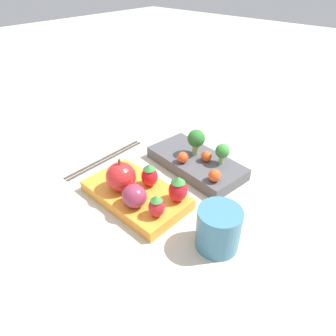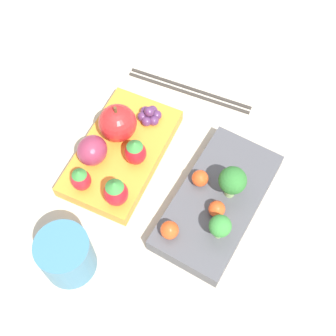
{
  "view_description": "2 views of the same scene",
  "coord_description": "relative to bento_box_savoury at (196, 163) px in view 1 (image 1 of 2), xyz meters",
  "views": [
    {
      "loc": [
        0.33,
        -0.37,
        0.38
      ],
      "look_at": [
        0.0,
        -0.0,
        0.04
      ],
      "focal_mm": 32.0,
      "sensor_mm": 36.0,
      "label": 1
    },
    {
      "loc": [
        0.29,
        0.12,
        0.61
      ],
      "look_at": [
        0.0,
        -0.0,
        0.04
      ],
      "focal_mm": 50.0,
      "sensor_mm": 36.0,
      "label": 2
    }
  ],
  "objects": [
    {
      "name": "cherry_tomato_0",
      "position": [
        -0.01,
        -0.03,
        0.02
      ],
      "size": [
        0.02,
        0.02,
        0.02
      ],
      "color": "#DB4C1E",
      "rests_on": "bento_box_savoury"
    },
    {
      "name": "plum",
      "position": [
        0.01,
        -0.19,
        0.03
      ],
      "size": [
        0.05,
        0.04,
        0.04
      ],
      "color": "#892D47",
      "rests_on": "bento_box_fruit"
    },
    {
      "name": "cherry_tomato_2",
      "position": [
        0.08,
        -0.04,
        0.03
      ],
      "size": [
        0.02,
        0.02,
        0.02
      ],
      "color": "#DB4C1E",
      "rests_on": "bento_box_savoury"
    },
    {
      "name": "strawberry_0",
      "position": [
        0.06,
        -0.18,
        0.03
      ],
      "size": [
        0.03,
        0.03,
        0.04
      ],
      "color": "red",
      "rests_on": "bento_box_fruit"
    },
    {
      "name": "cherry_tomato_1",
      "position": [
        0.02,
        0.0,
        0.02
      ],
      "size": [
        0.02,
        0.02,
        0.02
      ],
      "color": "#DB4C1E",
      "rests_on": "bento_box_savoury"
    },
    {
      "name": "strawberry_1",
      "position": [
        -0.01,
        -0.13,
        0.03
      ],
      "size": [
        0.03,
        0.03,
        0.05
      ],
      "color": "red",
      "rests_on": "bento_box_fruit"
    },
    {
      "name": "bento_box_savoury",
      "position": [
        0.0,
        0.0,
        0.0
      ],
      "size": [
        0.22,
        0.13,
        0.03
      ],
      "color": "#4C4C51",
      "rests_on": "ground_plane"
    },
    {
      "name": "strawberry_2",
      "position": [
        0.06,
        -0.13,
        0.03
      ],
      "size": [
        0.03,
        0.03,
        0.05
      ],
      "color": "red",
      "rests_on": "bento_box_fruit"
    },
    {
      "name": "ground_plane",
      "position": [
        -0.01,
        -0.08,
        -0.01
      ],
      "size": [
        4.0,
        4.0,
        0.0
      ],
      "primitive_type": "plane",
      "color": "#BCB29E"
    },
    {
      "name": "broccoli_floret_0",
      "position": [
        -0.01,
        0.01,
        0.05
      ],
      "size": [
        0.04,
        0.04,
        0.06
      ],
      "color": "#93B770",
      "rests_on": "bento_box_savoury"
    },
    {
      "name": "chopsticks_pair",
      "position": [
        -0.18,
        -0.11,
        -0.01
      ],
      "size": [
        0.02,
        0.21,
        0.01
      ],
      "color": "#332D28",
      "rests_on": "ground_plane"
    },
    {
      "name": "bento_box_fruit",
      "position": [
        -0.02,
        -0.16,
        -0.0
      ],
      "size": [
        0.2,
        0.12,
        0.02
      ],
      "color": "orange",
      "rests_on": "ground_plane"
    },
    {
      "name": "drinking_cup",
      "position": [
        0.16,
        -0.15,
        0.02
      ],
      "size": [
        0.07,
        0.07,
        0.07
      ],
      "color": "teal",
      "rests_on": "ground_plane"
    },
    {
      "name": "apple",
      "position": [
        -0.04,
        -0.17,
        0.04
      ],
      "size": [
        0.06,
        0.06,
        0.07
      ],
      "color": "red",
      "rests_on": "bento_box_fruit"
    },
    {
      "name": "broccoli_floret_1",
      "position": [
        0.05,
        0.02,
        0.04
      ],
      "size": [
        0.03,
        0.03,
        0.05
      ],
      "color": "#93B770",
      "rests_on": "bento_box_savoury"
    },
    {
      "name": "grape_cluster",
      "position": [
        -0.09,
        -0.14,
        0.02
      ],
      "size": [
        0.04,
        0.03,
        0.03
      ],
      "color": "#562D5B",
      "rests_on": "bento_box_fruit"
    }
  ]
}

